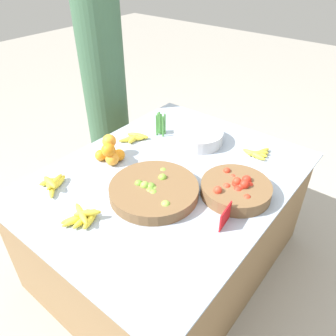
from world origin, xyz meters
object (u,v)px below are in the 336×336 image
Objects in this scene: metal_bowl at (198,137)px; price_sign at (225,216)px; vendor_person at (105,90)px; lime_bowl at (154,190)px; tomato_basket at (236,189)px.

price_sign reaches higher than metal_bowl.
lime_bowl is at bearing -120.92° from vendor_person.
price_sign is at bearing -136.01° from metal_bowl.
vendor_person reaches higher than price_sign.
metal_bowl is 0.71m from price_sign.
metal_bowl is at bearing 55.05° from tomato_basket.
lime_bowl is 1.45× the size of metal_bowl.
vendor_person is (0.55, 1.37, 0.06)m from price_sign.
lime_bowl is at bearing 129.16° from tomato_basket.
tomato_basket is 0.53m from metal_bowl.
tomato_basket is 1.14× the size of metal_bowl.
price_sign is at bearing -111.97° from vendor_person.
metal_bowl is at bearing 36.53° from price_sign.
lime_bowl is 0.40m from tomato_basket.
metal_bowl is (0.56, 0.12, 0.01)m from lime_bowl.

